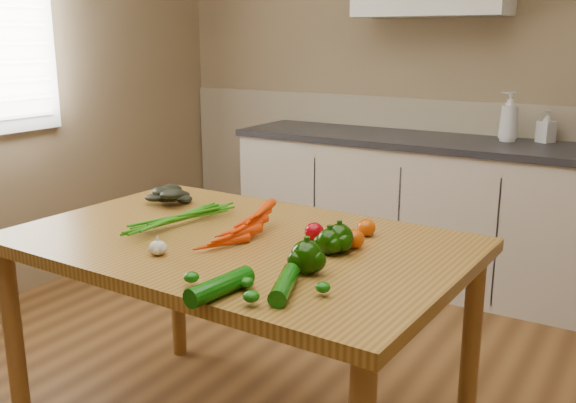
% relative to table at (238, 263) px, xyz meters
% --- Properties ---
extents(room, '(4.04, 5.04, 2.64)m').
position_rel_table_xyz_m(room, '(0.00, -0.02, 0.52)').
color(room, brown).
rests_on(room, ground).
extents(counter_run, '(2.84, 0.64, 1.14)m').
position_rel_table_xyz_m(counter_run, '(0.22, 2.00, -0.27)').
color(counter_run, '#BAAD9B').
rests_on(counter_run, ground).
extents(table, '(1.56, 1.04, 0.82)m').
position_rel_table_xyz_m(table, '(0.00, 0.00, 0.00)').
color(table, olive).
rests_on(table, ground).
extents(soap_bottle_a, '(0.15, 0.15, 0.28)m').
position_rel_table_xyz_m(soap_bottle_a, '(0.41, 2.10, 0.31)').
color(soap_bottle_a, silver).
rests_on(soap_bottle_a, counter_run).
extents(soap_bottle_b, '(0.11, 0.11, 0.18)m').
position_rel_table_xyz_m(soap_bottle_b, '(0.60, 2.17, 0.26)').
color(soap_bottle_b, silver).
rests_on(soap_bottle_b, counter_run).
extents(carrot_bunch, '(0.29, 0.23, 0.08)m').
position_rel_table_xyz_m(carrot_bunch, '(-0.07, 0.01, 0.13)').
color(carrot_bunch, '#E73B05').
rests_on(carrot_bunch, table).
extents(leafy_greens, '(0.22, 0.20, 0.11)m').
position_rel_table_xyz_m(leafy_greens, '(-0.51, 0.24, 0.15)').
color(leafy_greens, black).
rests_on(leafy_greens, table).
extents(garlic_bulb, '(0.06, 0.06, 0.05)m').
position_rel_table_xyz_m(garlic_bulb, '(-0.11, -0.27, 0.11)').
color(garlic_bulb, beige).
rests_on(garlic_bulb, table).
extents(pepper_a, '(0.08, 0.08, 0.08)m').
position_rel_table_xyz_m(pepper_a, '(0.35, 0.01, 0.13)').
color(pepper_a, black).
rests_on(pepper_a, table).
extents(pepper_b, '(0.09, 0.09, 0.09)m').
position_rel_table_xyz_m(pepper_b, '(0.36, 0.05, 0.14)').
color(pepper_b, black).
rests_on(pepper_b, table).
extents(pepper_c, '(0.10, 0.10, 0.10)m').
position_rel_table_xyz_m(pepper_c, '(0.37, -0.17, 0.14)').
color(pepper_c, black).
rests_on(pepper_c, table).
extents(tomato_a, '(0.07, 0.07, 0.06)m').
position_rel_table_xyz_m(tomato_a, '(0.24, 0.11, 0.12)').
color(tomato_a, '#96020C').
rests_on(tomato_a, table).
extents(tomato_b, '(0.06, 0.06, 0.06)m').
position_rel_table_xyz_m(tomato_b, '(0.37, 0.25, 0.12)').
color(tomato_b, '#C54504').
rests_on(tomato_b, table).
extents(tomato_c, '(0.07, 0.07, 0.06)m').
position_rel_table_xyz_m(tomato_c, '(0.39, 0.11, 0.12)').
color(tomato_c, '#C54504').
rests_on(tomato_c, table).
extents(zucchini_a, '(0.12, 0.21, 0.05)m').
position_rel_table_xyz_m(zucchini_a, '(0.39, -0.33, 0.12)').
color(zucchini_a, '#094807').
rests_on(zucchini_a, table).
extents(zucchini_b, '(0.08, 0.22, 0.05)m').
position_rel_table_xyz_m(zucchini_b, '(0.26, -0.44, 0.12)').
color(zucchini_b, '#094807').
rests_on(zucchini_b, table).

